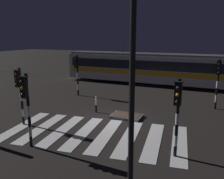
# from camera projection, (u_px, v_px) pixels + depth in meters

# --- Properties ---
(ground_plane) EXTENTS (120.00, 120.00, 0.00)m
(ground_plane) POSITION_uv_depth(u_px,v_px,m) (112.00, 121.00, 14.58)
(ground_plane) COLOR black
(rail_near) EXTENTS (80.00, 0.12, 0.03)m
(rail_near) POSITION_uv_depth(u_px,v_px,m) (156.00, 86.00, 24.40)
(rail_near) COLOR #59595E
(rail_near) RESTS_ON ground
(rail_far) EXTENTS (80.00, 0.12, 0.03)m
(rail_far) POSITION_uv_depth(u_px,v_px,m) (159.00, 84.00, 25.68)
(rail_far) COLOR #59595E
(rail_far) RESTS_ON ground
(crosswalk_zebra) EXTENTS (9.85, 5.80, 0.02)m
(crosswalk_zebra) POSITION_uv_depth(u_px,v_px,m) (94.00, 134.00, 12.60)
(crosswalk_zebra) COLOR silver
(crosswalk_zebra) RESTS_ON ground
(traffic_island) EXTENTS (1.90, 1.25, 0.18)m
(traffic_island) POSITION_uv_depth(u_px,v_px,m) (127.00, 116.00, 15.12)
(traffic_island) COLOR slate
(traffic_island) RESTS_ON ground
(traffic_light_corner_far_right) EXTENTS (0.36, 0.42, 3.49)m
(traffic_light_corner_far_right) POSITION_uv_depth(u_px,v_px,m) (218.00, 77.00, 16.33)
(traffic_light_corner_far_right) COLOR black
(traffic_light_corner_far_right) RESTS_ON ground
(traffic_light_kerb_mid_left) EXTENTS (0.36, 0.42, 3.42)m
(traffic_light_kerb_mid_left) POSITION_uv_depth(u_px,v_px,m) (26.00, 100.00, 10.60)
(traffic_light_kerb_mid_left) COLOR black
(traffic_light_kerb_mid_left) RESTS_ON ground
(traffic_light_corner_far_left) EXTENTS (0.36, 0.42, 3.45)m
(traffic_light_corner_far_left) POSITION_uv_depth(u_px,v_px,m) (77.00, 69.00, 20.18)
(traffic_light_corner_far_left) COLOR black
(traffic_light_corner_far_left) RESTS_ON ground
(traffic_light_corner_near_right) EXTENTS (0.36, 0.42, 3.36)m
(traffic_light_corner_near_right) POSITION_uv_depth(u_px,v_px,m) (178.00, 107.00, 9.69)
(traffic_light_corner_near_right) COLOR black
(traffic_light_corner_near_right) RESTS_ON ground
(traffic_light_corner_near_left) EXTENTS (0.36, 0.42, 3.29)m
(traffic_light_corner_near_left) POSITION_uv_depth(u_px,v_px,m) (20.00, 88.00, 13.40)
(traffic_light_corner_near_left) COLOR black
(traffic_light_corner_near_left) RESTS_ON ground
(street_lamp_near_kerb) EXTENTS (0.44, 1.21, 6.56)m
(street_lamp_near_kerb) POSITION_uv_depth(u_px,v_px,m) (129.00, 65.00, 6.79)
(street_lamp_near_kerb) COLOR black
(street_lamp_near_kerb) RESTS_ON ground
(tram) EXTENTS (17.61, 2.58, 4.15)m
(tram) POSITION_uv_depth(u_px,v_px,m) (147.00, 68.00, 25.15)
(tram) COLOR silver
(tram) RESTS_ON ground
(bollard_island_edge) EXTENTS (0.12, 0.12, 1.11)m
(bollard_island_edge) POSITION_uv_depth(u_px,v_px,m) (96.00, 104.00, 16.06)
(bollard_island_edge) COLOR black
(bollard_island_edge) RESTS_ON ground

